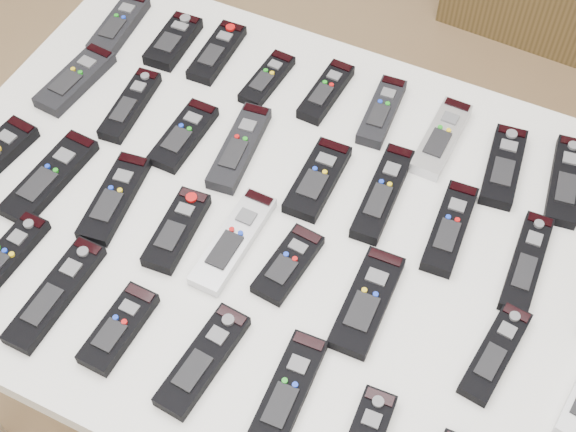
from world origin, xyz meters
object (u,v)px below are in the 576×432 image
at_px(remote_4, 326,92).
at_px(remote_24, 288,264).
at_px(remote_23, 233,240).
at_px(remote_21, 114,198).
at_px(remote_6, 441,138).
at_px(remote_13, 239,147).
at_px(remote_8, 566,181).
at_px(remote_31, 119,328).
at_px(remote_26, 495,353).
at_px(remote_10, 75,79).
at_px(remote_22, 177,230).
at_px(remote_16, 450,228).
at_px(table, 288,242).
at_px(remote_3, 267,79).
at_px(remote_12, 184,135).
at_px(remote_29, 3,260).
at_px(remote_11, 130,105).
at_px(remote_15, 383,193).
at_px(remote_7, 504,166).
at_px(remote_25, 367,302).
at_px(remote_30, 55,294).
at_px(remote_1, 173,41).
at_px(remote_17, 527,263).
at_px(remote_5, 382,112).
at_px(remote_33, 287,392).
at_px(remote_2, 217,52).
at_px(remote_0, 119,25).
at_px(remote_32, 203,360).
at_px(remote_20, 50,177).

xyz_separation_m(remote_4, remote_24, (0.10, -0.37, -0.00)).
bearing_deg(remote_23, remote_21, -175.94).
bearing_deg(remote_6, remote_23, -121.88).
bearing_deg(remote_21, remote_13, 45.87).
bearing_deg(remote_8, remote_31, -140.60).
bearing_deg(remote_26, remote_13, 167.57).
relative_size(remote_10, remote_22, 1.12).
bearing_deg(remote_6, remote_16, -65.33).
xyz_separation_m(table, remote_3, (-0.18, 0.28, 0.07)).
distance_m(remote_12, remote_21, 0.18).
xyz_separation_m(remote_4, remote_29, (-0.31, -0.56, 0.00)).
distance_m(remote_11, remote_21, 0.21).
height_order(remote_3, remote_10, remote_10).
bearing_deg(remote_15, remote_26, -40.84).
distance_m(remote_7, remote_25, 0.37).
height_order(remote_22, remote_30, remote_22).
xyz_separation_m(remote_3, remote_8, (0.57, 0.00, 0.00)).
relative_size(remote_8, remote_23, 0.93).
bearing_deg(remote_1, remote_17, -17.22).
distance_m(remote_6, remote_21, 0.58).
bearing_deg(remote_5, remote_33, -86.05).
height_order(remote_2, remote_21, same).
xyz_separation_m(remote_2, remote_5, (0.35, -0.01, 0.00)).
xyz_separation_m(remote_0, remote_25, (0.69, -0.37, -0.00)).
distance_m(remote_3, remote_7, 0.46).
height_order(remote_12, remote_21, same).
relative_size(remote_4, remote_26, 0.91).
relative_size(remote_11, remote_24, 1.22).
height_order(remote_23, remote_31, remote_31).
bearing_deg(remote_7, remote_32, -125.01).
xyz_separation_m(remote_8, remote_24, (-0.36, -0.36, -0.00)).
bearing_deg(remote_33, remote_26, 34.46).
bearing_deg(remote_11, remote_20, -104.88).
distance_m(remote_17, remote_30, 0.74).
xyz_separation_m(remote_0, remote_32, (0.51, -0.56, 0.00)).
relative_size(remote_4, remote_11, 0.89).
distance_m(remote_8, remote_26, 0.36).
bearing_deg(remote_12, remote_25, -21.32).
bearing_deg(remote_13, table, -41.58).
xyz_separation_m(remote_11, remote_26, (0.75, -0.19, -0.00)).
height_order(remote_6, remote_30, remote_6).
xyz_separation_m(remote_11, remote_31, (0.23, -0.40, 0.00)).
bearing_deg(remote_26, remote_3, 154.19).
bearing_deg(remote_33, remote_30, 178.69).
distance_m(remote_2, remote_22, 0.42).
xyz_separation_m(remote_0, remote_22, (0.35, -0.38, 0.00)).
relative_size(table, remote_30, 6.13).
bearing_deg(remote_15, remote_31, -125.64).
bearing_deg(remote_10, remote_22, -26.80).
bearing_deg(remote_32, remote_3, 112.23).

